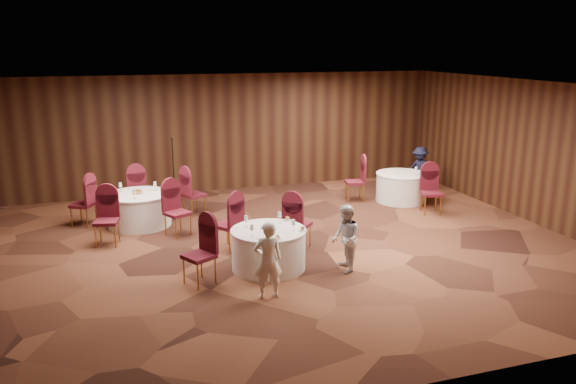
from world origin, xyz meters
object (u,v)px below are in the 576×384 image
object	(u,v)px
mic_stand	(174,186)
woman_a	(268,260)
table_left	(139,209)
woman_b	(345,239)
table_right	(401,187)
table_main	(269,249)
man_c	(420,169)

from	to	relation	value
mic_stand	woman_a	xyz separation A→B (m)	(0.80, -5.83, 0.13)
table_left	woman_b	xyz separation A→B (m)	(3.37, -3.85, 0.24)
mic_stand	woman_b	size ratio (longest dim) A/B	1.40
table_right	woman_a	bearing A→B (deg)	-137.31
table_main	man_c	bearing A→B (deg)	36.54
table_right	man_c	world-z (taller)	man_c
woman_b	table_right	bearing A→B (deg)	149.28
table_left	woman_a	size ratio (longest dim) A/B	1.10
table_left	woman_a	world-z (taller)	woman_a
mic_stand	woman_b	distance (m)	5.73
mic_stand	man_c	xyz separation A→B (m)	(6.66, -0.56, 0.11)
table_left	woman_a	distance (m)	4.82
table_left	table_right	distance (m)	6.63
mic_stand	woman_b	xyz separation A→B (m)	(2.42, -5.19, 0.10)
table_right	mic_stand	distance (m)	5.83
mic_stand	man_c	bearing A→B (deg)	-4.79
table_left	woman_a	bearing A→B (deg)	-68.72
table_left	table_right	bearing A→B (deg)	0.14
table_main	woman_a	distance (m)	1.27
mic_stand	woman_a	world-z (taller)	mic_stand
woman_a	woman_b	xyz separation A→B (m)	(1.62, 0.64, -0.03)
table_main	table_left	distance (m)	3.90
woman_b	table_main	bearing A→B (deg)	-103.92
table_left	mic_stand	xyz separation A→B (m)	(0.95, 1.34, 0.14)
woman_b	woman_a	bearing A→B (deg)	-59.04
table_left	table_right	size ratio (longest dim) A/B	1.07
woman_a	table_main	bearing A→B (deg)	-105.37
table_right	woman_b	size ratio (longest dim) A/B	1.08
mic_stand	woman_b	world-z (taller)	mic_stand
table_left	table_main	bearing A→B (deg)	-57.57
table_main	table_right	bearing A→B (deg)	36.16
woman_b	man_c	size ratio (longest dim) A/B	0.99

